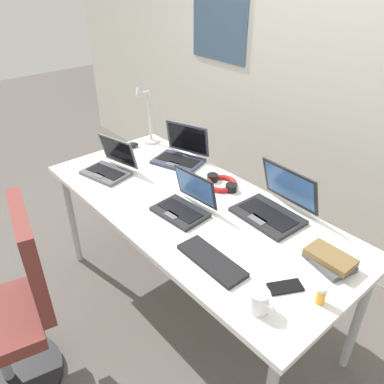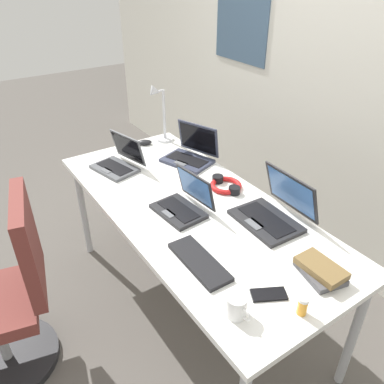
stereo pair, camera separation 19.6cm
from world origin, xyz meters
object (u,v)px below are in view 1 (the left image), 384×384
(book_stack, at_px, (330,259))
(pill_bottle, at_px, (321,295))
(external_keyboard, at_px, (212,260))
(computer_mouse, at_px, (132,145))
(desk_lamp, at_px, (146,116))
(laptop_center, at_px, (185,204))
(headphones, at_px, (222,183))
(laptop_far_corner, at_px, (181,154))
(cell_phone, at_px, (285,287))
(laptop_mid_desk, at_px, (110,166))
(office_chair, at_px, (9,322))
(coffee_mug, at_px, (259,302))
(laptop_near_mouse, at_px, (274,206))

(book_stack, bearing_deg, pill_bottle, -66.09)
(external_keyboard, height_order, computer_mouse, computer_mouse)
(desk_lamp, xyz_separation_m, computer_mouse, (-0.01, -0.12, -0.18))
(laptop_center, xyz_separation_m, headphones, (-0.06, 0.32, -0.03))
(desk_lamp, distance_m, computer_mouse, 0.22)
(laptop_far_corner, relative_size, cell_phone, 2.65)
(laptop_mid_desk, bearing_deg, headphones, 35.94)
(laptop_center, bearing_deg, office_chair, -103.58)
(laptop_mid_desk, bearing_deg, book_stack, 12.25)
(cell_phone, bearing_deg, computer_mouse, -161.23)
(computer_mouse, xyz_separation_m, headphones, (0.77, 0.10, -0.00))
(desk_lamp, xyz_separation_m, coffee_mug, (1.49, -0.55, -0.15))
(laptop_far_corner, distance_m, pill_bottle, 1.30)
(desk_lamp, height_order, pill_bottle, desk_lamp)
(cell_phone, bearing_deg, office_chair, -107.47)
(laptop_far_corner, bearing_deg, cell_phone, -19.13)
(external_keyboard, bearing_deg, coffee_mug, -7.51)
(coffee_mug, bearing_deg, computer_mouse, 164.21)
(laptop_far_corner, bearing_deg, coffee_mug, -26.20)
(laptop_far_corner, xyz_separation_m, cell_phone, (1.12, -0.39, -0.04))
(book_stack, bearing_deg, computer_mouse, 179.67)
(laptop_far_corner, relative_size, book_stack, 1.68)
(cell_phone, height_order, coffee_mug, coffee_mug)
(computer_mouse, xyz_separation_m, office_chair, (0.61, -1.11, -0.36))
(external_keyboard, height_order, office_chair, office_chair)
(coffee_mug, height_order, office_chair, office_chair)
(laptop_mid_desk, bearing_deg, laptop_near_mouse, 23.33)
(computer_mouse, relative_size, cell_phone, 0.71)
(desk_lamp, relative_size, computer_mouse, 4.17)
(cell_phone, bearing_deg, pill_bottle, 45.09)
(external_keyboard, relative_size, coffee_mug, 2.92)
(computer_mouse, relative_size, pill_bottle, 1.22)
(external_keyboard, xyz_separation_m, headphones, (-0.43, 0.48, 0.01))
(desk_lamp, height_order, laptop_far_corner, desk_lamp)
(laptop_near_mouse, xyz_separation_m, laptop_mid_desk, (-0.92, -0.40, -0.01))
(book_stack, bearing_deg, desk_lamp, 175.03)
(laptop_near_mouse, relative_size, pill_bottle, 4.33)
(desk_lamp, relative_size, external_keyboard, 1.21)
(laptop_near_mouse, distance_m, coffee_mug, 0.64)
(headphones, bearing_deg, office_chair, -97.34)
(office_chair, bearing_deg, laptop_far_corner, 100.83)
(desk_lamp, distance_m, coffee_mug, 1.59)
(external_keyboard, relative_size, headphones, 1.54)
(book_stack, bearing_deg, office_chair, -129.85)
(external_keyboard, bearing_deg, computer_mouse, 163.81)
(desk_lamp, distance_m, laptop_far_corner, 0.40)
(laptop_far_corner, height_order, laptop_near_mouse, laptop_near_mouse)
(laptop_far_corner, bearing_deg, laptop_mid_desk, -110.24)
(pill_bottle, height_order, office_chair, office_chair)
(pill_bottle, bearing_deg, laptop_mid_desk, -177.03)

